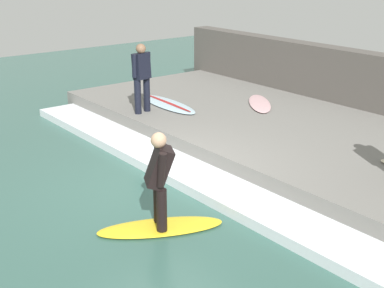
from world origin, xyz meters
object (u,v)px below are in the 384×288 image
Objects in this scene: surfboard_waiting_near at (168,104)px; surfboard_spare at (260,103)px; surfer_riding at (159,175)px; surfer_waiting_near at (142,74)px; surfboard_riding at (161,227)px.

surfboard_waiting_near is 1.34× the size of surfboard_spare.
surfer_riding is at bearing -127.31° from surfboard_waiting_near.
surfer_riding is 4.67m from surfer_waiting_near.
surfer_riding is at bearing -120.57° from surfer_waiting_near.
surfboard_spare is (1.71, -1.28, -0.00)m from surfboard_waiting_near.
surfer_waiting_near is at bearing 59.43° from surfboard_riding.
surfboard_spare reaches higher than surfboard_riding.
surfer_riding reaches higher than surfboard_spare.
surfboard_riding is 5.20m from surfboard_waiting_near.
surfer_waiting_near is 2.87m from surfboard_spare.
surfboard_spare is (4.86, 2.84, 0.42)m from surfboard_riding.
surfboard_waiting_near is at bearing 143.14° from surfboard_spare.
surfboard_waiting_near reaches higher than surfboard_riding.
surfer_waiting_near is 0.72× the size of surfboard_waiting_near.
surfboard_spare is at bearing 30.32° from surfboard_riding.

